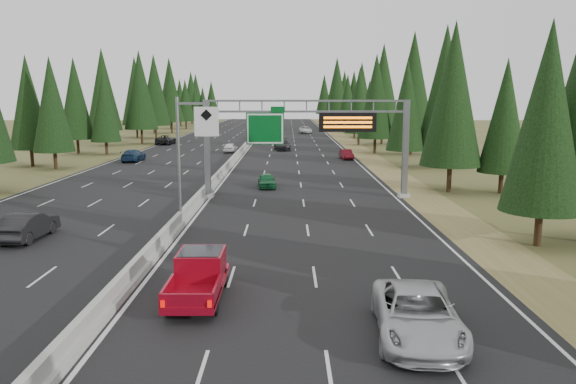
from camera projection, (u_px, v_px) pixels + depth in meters
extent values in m
cube|color=black|center=(245.00, 149.00, 89.82)|extent=(32.00, 260.00, 0.08)
cube|color=olive|center=(356.00, 149.00, 89.83)|extent=(3.60, 260.00, 0.06)
cube|color=brown|center=(134.00, 149.00, 89.81)|extent=(3.60, 260.00, 0.06)
cube|color=#9C9D97|center=(245.00, 147.00, 89.78)|extent=(0.70, 260.00, 0.30)
cube|color=#9C9D97|center=(245.00, 145.00, 89.72)|extent=(0.30, 260.00, 0.60)
cube|color=slate|center=(207.00, 149.00, 44.78)|extent=(0.45, 0.45, 7.80)
cube|color=#9C9D97|center=(208.00, 195.00, 45.40)|extent=(0.90, 0.90, 0.30)
cube|color=slate|center=(405.00, 149.00, 44.79)|extent=(0.45, 0.45, 7.80)
cube|color=#9C9D97|center=(404.00, 195.00, 45.41)|extent=(0.90, 0.90, 0.30)
cube|color=slate|center=(307.00, 101.00, 44.16)|extent=(15.85, 0.35, 0.16)
cube|color=slate|center=(307.00, 112.00, 44.30)|extent=(15.85, 0.35, 0.16)
cube|color=#054C19|center=(265.00, 129.00, 44.27)|extent=(3.00, 0.10, 2.50)
cube|color=silver|center=(265.00, 129.00, 44.21)|extent=(2.85, 0.02, 2.35)
cube|color=#054C19|center=(278.00, 109.00, 44.02)|extent=(1.10, 0.10, 0.45)
cube|color=black|center=(348.00, 122.00, 44.14)|extent=(4.50, 0.40, 1.50)
cube|color=orange|center=(348.00, 118.00, 43.86)|extent=(3.80, 0.02, 0.18)
cube|color=orange|center=(348.00, 122.00, 43.92)|extent=(3.80, 0.02, 0.18)
cube|color=orange|center=(348.00, 127.00, 43.98)|extent=(3.80, 0.02, 0.18)
cylinder|color=slate|center=(179.00, 162.00, 34.90)|extent=(0.20, 0.20, 8.00)
cube|color=#9C9D97|center=(181.00, 223.00, 35.55)|extent=(0.50, 0.50, 0.20)
cube|color=slate|center=(193.00, 103.00, 34.31)|extent=(2.00, 0.15, 0.15)
cube|color=silver|center=(206.00, 122.00, 34.37)|extent=(1.50, 0.06, 1.80)
cylinder|color=black|center=(538.00, 228.00, 30.64)|extent=(0.40, 0.40, 1.94)
cone|color=black|center=(547.00, 117.00, 29.64)|extent=(4.37, 4.37, 10.19)
cylinder|color=black|center=(449.00, 179.00, 48.26)|extent=(0.40, 0.40, 2.30)
cone|color=black|center=(453.00, 94.00, 47.07)|extent=(5.18, 5.18, 12.09)
cylinder|color=black|center=(501.00, 183.00, 47.62)|extent=(0.40, 0.40, 1.81)
cone|color=black|center=(505.00, 116.00, 46.68)|extent=(4.08, 4.08, 9.52)
cylinder|color=black|center=(405.00, 159.00, 65.62)|extent=(0.40, 0.40, 2.00)
cone|color=black|center=(407.00, 105.00, 64.58)|extent=(4.51, 4.51, 10.51)
cylinder|color=black|center=(442.00, 156.00, 66.02)|extent=(0.40, 0.40, 2.62)
cone|color=black|center=(445.00, 85.00, 64.67)|extent=(5.90, 5.90, 13.78)
cylinder|color=black|center=(375.00, 146.00, 81.49)|extent=(0.40, 0.40, 2.29)
cone|color=black|center=(376.00, 96.00, 80.31)|extent=(5.15, 5.15, 12.01)
cylinder|color=black|center=(411.00, 145.00, 80.95)|extent=(0.40, 0.40, 2.78)
cone|color=black|center=(413.00, 83.00, 79.52)|extent=(6.26, 6.26, 14.61)
cylinder|color=black|center=(359.00, 139.00, 96.62)|extent=(0.40, 0.40, 2.11)
cone|color=black|center=(359.00, 100.00, 95.53)|extent=(4.75, 4.75, 11.09)
cylinder|color=black|center=(382.00, 136.00, 99.64)|extent=(0.40, 0.40, 2.80)
cone|color=black|center=(383.00, 86.00, 98.20)|extent=(6.29, 6.29, 14.68)
cylinder|color=black|center=(354.00, 134.00, 114.37)|extent=(0.40, 0.40, 1.78)
cone|color=black|center=(355.00, 106.00, 113.45)|extent=(4.02, 4.02, 9.37)
cylinder|color=black|center=(368.00, 133.00, 115.96)|extent=(0.40, 0.40, 1.88)
cone|color=black|center=(369.00, 104.00, 114.99)|extent=(4.22, 4.22, 9.85)
cylinder|color=black|center=(347.00, 128.00, 130.35)|extent=(0.40, 0.40, 2.17)
cone|color=black|center=(348.00, 99.00, 129.23)|extent=(4.88, 4.88, 11.40)
cylinder|color=black|center=(361.00, 127.00, 132.42)|extent=(0.40, 0.40, 2.62)
cone|color=black|center=(361.00, 92.00, 131.07)|extent=(5.90, 5.90, 13.78)
cylinder|color=black|center=(336.00, 124.00, 145.15)|extent=(0.40, 0.40, 2.94)
cone|color=black|center=(337.00, 88.00, 143.64)|extent=(6.62, 6.62, 15.45)
cylinder|color=black|center=(353.00, 125.00, 146.38)|extent=(0.40, 0.40, 2.42)
cone|color=black|center=(354.00, 95.00, 145.14)|extent=(5.45, 5.45, 12.71)
cylinder|color=black|center=(332.00, 123.00, 163.66)|extent=(0.40, 0.40, 1.92)
cone|color=black|center=(332.00, 102.00, 162.67)|extent=(4.32, 4.32, 10.09)
cylinder|color=black|center=(349.00, 123.00, 161.97)|extent=(0.40, 0.40, 1.98)
cone|color=black|center=(349.00, 101.00, 160.94)|extent=(4.46, 4.46, 10.40)
cylinder|color=black|center=(331.00, 120.00, 179.36)|extent=(0.40, 0.40, 1.99)
cone|color=black|center=(331.00, 101.00, 178.34)|extent=(4.49, 4.49, 10.47)
cylinder|color=black|center=(344.00, 119.00, 180.47)|extent=(0.40, 0.40, 2.69)
cone|color=black|center=(344.00, 93.00, 179.08)|extent=(6.05, 6.05, 14.11)
cylinder|color=black|center=(324.00, 118.00, 197.62)|extent=(0.40, 0.40, 2.62)
cone|color=black|center=(324.00, 94.00, 196.27)|extent=(5.88, 5.88, 13.73)
cylinder|color=black|center=(336.00, 118.00, 196.63)|extent=(0.40, 0.40, 2.15)
cone|color=black|center=(337.00, 99.00, 195.52)|extent=(4.84, 4.84, 11.29)
cylinder|color=black|center=(55.00, 161.00, 63.68)|extent=(0.40, 0.40, 2.03)
cone|color=black|center=(52.00, 104.00, 62.64)|extent=(4.56, 4.56, 10.64)
cylinder|color=black|center=(32.00, 158.00, 66.52)|extent=(0.40, 0.40, 2.08)
cone|color=black|center=(28.00, 102.00, 65.45)|extent=(4.69, 4.69, 10.94)
cylinder|color=black|center=(107.00, 148.00, 80.22)|extent=(0.40, 0.40, 1.90)
cone|color=black|center=(104.00, 106.00, 79.24)|extent=(4.28, 4.28, 9.99)
cylinder|color=black|center=(78.00, 147.00, 81.00)|extent=(0.40, 0.40, 2.20)
cone|color=black|center=(75.00, 98.00, 79.87)|extent=(4.96, 4.96, 11.56)
cylinder|color=black|center=(142.00, 137.00, 99.46)|extent=(0.40, 0.40, 2.61)
cone|color=black|center=(140.00, 90.00, 98.11)|extent=(5.87, 5.87, 13.70)
cylinder|color=black|center=(106.00, 138.00, 95.95)|extent=(0.40, 0.40, 2.62)
cone|color=black|center=(103.00, 89.00, 94.60)|extent=(5.90, 5.90, 13.77)
cylinder|color=black|center=(156.00, 132.00, 112.40)|extent=(0.40, 0.40, 2.66)
cone|color=black|center=(154.00, 90.00, 111.03)|extent=(5.99, 5.99, 13.98)
cylinder|color=black|center=(137.00, 131.00, 114.81)|extent=(0.40, 0.40, 2.62)
cone|color=black|center=(135.00, 91.00, 113.46)|extent=(5.90, 5.90, 13.76)
cylinder|color=black|center=(172.00, 127.00, 130.63)|extent=(0.40, 0.40, 2.61)
cone|color=black|center=(171.00, 92.00, 129.28)|extent=(5.87, 5.87, 13.70)
cylinder|color=black|center=(154.00, 129.00, 130.04)|extent=(0.40, 0.40, 1.97)
cone|color=black|center=(153.00, 102.00, 129.03)|extent=(4.44, 4.44, 10.35)
cylinder|color=black|center=(186.00, 125.00, 148.00)|extent=(0.40, 0.40, 2.08)
cone|color=black|center=(185.00, 100.00, 146.93)|extent=(4.69, 4.69, 10.93)
cylinder|color=black|center=(171.00, 123.00, 148.93)|extent=(0.40, 0.40, 2.97)
cone|color=black|center=(170.00, 88.00, 147.40)|extent=(6.69, 6.69, 15.61)
cylinder|color=black|center=(196.00, 123.00, 164.01)|extent=(0.40, 0.40, 1.77)
cone|color=black|center=(195.00, 104.00, 163.10)|extent=(3.98, 3.98, 9.28)
cylinder|color=black|center=(181.00, 122.00, 163.87)|extent=(0.40, 0.40, 2.18)
cone|color=black|center=(180.00, 99.00, 162.74)|extent=(4.90, 4.90, 11.44)
cylinder|color=black|center=(203.00, 121.00, 180.56)|extent=(0.40, 0.40, 1.87)
cone|color=black|center=(203.00, 102.00, 179.60)|extent=(4.20, 4.20, 9.81)
cylinder|color=black|center=(192.00, 119.00, 179.33)|extent=(0.40, 0.40, 2.65)
cone|color=black|center=(191.00, 93.00, 177.97)|extent=(5.95, 5.95, 13.89)
cylinder|color=black|center=(212.00, 118.00, 197.69)|extent=(0.40, 0.40, 2.25)
cone|color=black|center=(211.00, 98.00, 196.52)|extent=(5.07, 5.07, 11.83)
cylinder|color=black|center=(197.00, 118.00, 194.58)|extent=(0.40, 0.40, 2.63)
cone|color=black|center=(196.00, 94.00, 193.22)|extent=(5.93, 5.93, 13.83)
imported|color=#B5B7BB|center=(417.00, 314.00, 18.67)|extent=(3.17, 6.06, 1.63)
cylinder|color=black|center=(169.00, 305.00, 20.67)|extent=(0.29, 0.77, 0.77)
cylinder|color=black|center=(214.00, 305.00, 20.67)|extent=(0.29, 0.77, 0.77)
cylinder|color=black|center=(185.00, 278.00, 23.82)|extent=(0.29, 0.77, 0.77)
cylinder|color=black|center=(223.00, 278.00, 23.82)|extent=(0.29, 0.77, 0.77)
cube|color=maroon|center=(198.00, 286.00, 22.27)|extent=(1.93, 5.41, 0.29)
cube|color=maroon|center=(201.00, 264.00, 23.02)|extent=(1.84, 2.13, 1.06)
cube|color=black|center=(201.00, 257.00, 22.97)|extent=(1.64, 1.84, 0.53)
cube|color=maroon|center=(167.00, 291.00, 20.78)|extent=(0.10, 2.32, 0.58)
cube|color=maroon|center=(217.00, 291.00, 20.79)|extent=(0.10, 2.32, 0.58)
cube|color=maroon|center=(186.00, 302.00, 19.64)|extent=(1.93, 0.10, 0.58)
imported|color=#155E30|center=(267.00, 180.00, 50.25)|extent=(1.82, 3.86, 1.27)
imported|color=maroon|center=(346.00, 154.00, 73.71)|extent=(1.68, 3.97, 1.27)
imported|color=black|center=(282.00, 145.00, 86.84)|extent=(2.80, 5.82, 1.64)
imported|color=silver|center=(305.00, 130.00, 128.38)|extent=(2.97, 5.85, 1.58)
imported|color=black|center=(281.00, 127.00, 145.05)|extent=(1.68, 4.17, 1.42)
imported|color=black|center=(28.00, 226.00, 31.78)|extent=(1.86, 4.81, 1.56)
imported|color=#162E4E|center=(133.00, 155.00, 71.26)|extent=(2.15, 5.25, 1.52)
imported|color=white|center=(230.00, 148.00, 83.19)|extent=(2.03, 4.25, 1.40)
imported|color=black|center=(166.00, 140.00, 97.68)|extent=(2.77, 5.76, 1.58)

